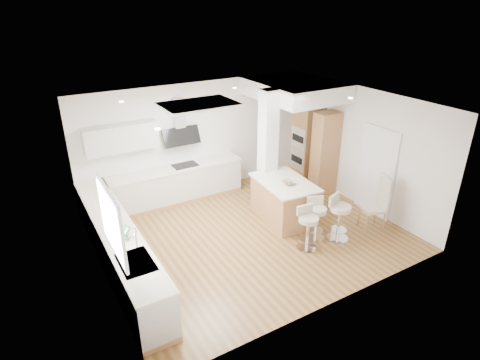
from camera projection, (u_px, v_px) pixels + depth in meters
ground at (250, 234)px, 8.57m from camera, size 6.00×6.00×0.00m
ceiling at (250, 234)px, 8.57m from camera, size 6.00×5.00×0.02m
wall_back at (198, 139)px, 9.94m from camera, size 6.00×0.04×2.80m
wall_left at (96, 211)px, 6.61m from camera, size 0.04×5.00×2.80m
wall_right at (360, 148)px, 9.37m from camera, size 0.04×5.00×2.80m
skylight at (199, 105)px, 7.52m from camera, size 4.10×2.10×0.06m
window_left at (111, 219)px, 5.80m from camera, size 0.06×1.28×1.07m
doorway_right at (376, 172)px, 9.05m from camera, size 0.05×1.00×2.10m
counter_left at (118, 247)px, 7.32m from camera, size 0.63×4.50×1.35m
counter_back at (169, 176)px, 9.60m from camera, size 3.62×0.63×2.50m
pillar at (268, 150)px, 9.21m from camera, size 0.35×0.35×2.80m
soffit at (295, 89)px, 9.55m from camera, size 1.78×2.20×0.40m
oven_column at (314, 149)px, 10.33m from camera, size 0.63×1.21×2.10m
peninsula at (284, 200)px, 8.97m from camera, size 1.13×1.61×1.00m
bar_stool_a at (307, 226)px, 7.88m from camera, size 0.45×0.45×0.92m
bar_stool_b at (316, 216)px, 8.23m from camera, size 0.52×0.52×0.91m
bar_stool_c at (339, 215)px, 8.17m from camera, size 0.58×0.58×0.99m
dining_chair at (379, 201)px, 8.52m from camera, size 0.62×0.62×1.23m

